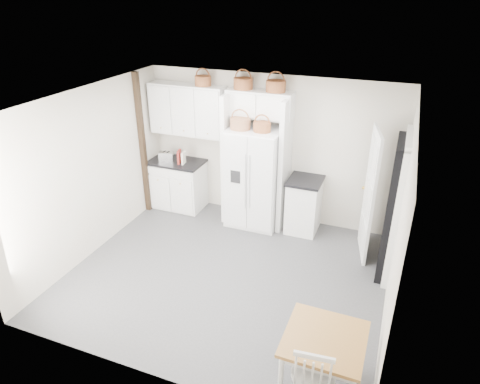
% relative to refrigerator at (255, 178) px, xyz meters
% --- Properties ---
extents(floor, '(4.50, 4.50, 0.00)m').
position_rel_refrigerator_xyz_m(floor, '(0.15, -1.63, -0.88)').
color(floor, '#4D4D4E').
rests_on(floor, ground).
extents(ceiling, '(4.50, 4.50, 0.00)m').
position_rel_refrigerator_xyz_m(ceiling, '(0.15, -1.63, 1.72)').
color(ceiling, white).
rests_on(ceiling, wall_back).
extents(wall_back, '(4.50, 0.00, 4.50)m').
position_rel_refrigerator_xyz_m(wall_back, '(0.15, 0.37, 0.42)').
color(wall_back, beige).
rests_on(wall_back, floor).
extents(wall_left, '(0.00, 4.00, 4.00)m').
position_rel_refrigerator_xyz_m(wall_left, '(-2.10, -1.63, 0.42)').
color(wall_left, beige).
rests_on(wall_left, floor).
extents(wall_right, '(0.00, 4.00, 4.00)m').
position_rel_refrigerator_xyz_m(wall_right, '(2.40, -1.63, 0.42)').
color(wall_right, beige).
rests_on(wall_right, floor).
extents(refrigerator, '(0.91, 0.73, 1.76)m').
position_rel_refrigerator_xyz_m(refrigerator, '(0.00, 0.00, 0.00)').
color(refrigerator, white).
rests_on(refrigerator, floor).
extents(base_cab_left, '(0.97, 0.61, 0.90)m').
position_rel_refrigerator_xyz_m(base_cab_left, '(-1.57, 0.07, -0.43)').
color(base_cab_left, white).
rests_on(base_cab_left, floor).
extents(base_cab_right, '(0.52, 0.63, 0.92)m').
position_rel_refrigerator_xyz_m(base_cab_right, '(0.88, 0.07, -0.42)').
color(base_cab_right, white).
rests_on(base_cab_right, floor).
extents(dining_table, '(0.82, 0.82, 0.68)m').
position_rel_refrigerator_xyz_m(dining_table, '(1.85, -3.08, -0.54)').
color(dining_table, '#995D2A').
rests_on(dining_table, floor).
extents(windsor_chair, '(0.48, 0.44, 0.90)m').
position_rel_refrigerator_xyz_m(windsor_chair, '(1.81, -3.38, -0.43)').
color(windsor_chair, white).
rests_on(windsor_chair, floor).
extents(counter_left, '(1.01, 0.65, 0.04)m').
position_rel_refrigerator_xyz_m(counter_left, '(-1.57, 0.07, 0.04)').
color(counter_left, black).
rests_on(counter_left, base_cab_left).
extents(counter_right, '(0.56, 0.67, 0.04)m').
position_rel_refrigerator_xyz_m(counter_right, '(0.88, 0.07, 0.06)').
color(counter_right, black).
rests_on(counter_right, base_cab_right).
extents(toaster, '(0.30, 0.22, 0.18)m').
position_rel_refrigerator_xyz_m(toaster, '(-1.74, -0.02, 0.15)').
color(toaster, silver).
rests_on(toaster, counter_left).
extents(cookbook_red, '(0.07, 0.17, 0.25)m').
position_rel_refrigerator_xyz_m(cookbook_red, '(-1.47, -0.01, 0.19)').
color(cookbook_red, maroon).
rests_on(cookbook_red, counter_left).
extents(cookbook_cream, '(0.05, 0.15, 0.22)m').
position_rel_refrigerator_xyz_m(cookbook_cream, '(-1.38, -0.01, 0.17)').
color(cookbook_cream, silver).
rests_on(cookbook_cream, counter_left).
extents(basket_upper_c, '(0.29, 0.29, 0.16)m').
position_rel_refrigerator_xyz_m(basket_upper_c, '(-1.03, 0.20, 1.55)').
color(basket_upper_c, brown).
rests_on(basket_upper_c, upper_cabinet).
extents(basket_bridge_a, '(0.32, 0.32, 0.18)m').
position_rel_refrigerator_xyz_m(basket_bridge_a, '(-0.30, 0.20, 1.56)').
color(basket_bridge_a, brown).
rests_on(basket_bridge_a, bridge_cabinet).
extents(basket_bridge_b, '(0.32, 0.32, 0.18)m').
position_rel_refrigerator_xyz_m(basket_bridge_b, '(0.26, 0.20, 1.56)').
color(basket_bridge_b, brown).
rests_on(basket_bridge_b, bridge_cabinet).
extents(basket_fridge_a, '(0.34, 0.34, 0.18)m').
position_rel_refrigerator_xyz_m(basket_fridge_a, '(-0.24, -0.10, 0.97)').
color(basket_fridge_a, brown).
rests_on(basket_fridge_a, refrigerator).
extents(basket_fridge_b, '(0.29, 0.29, 0.16)m').
position_rel_refrigerator_xyz_m(basket_fridge_b, '(0.14, -0.10, 0.96)').
color(basket_fridge_b, brown).
rests_on(basket_fridge_b, refrigerator).
extents(upper_cabinet, '(1.40, 0.34, 0.90)m').
position_rel_refrigerator_xyz_m(upper_cabinet, '(-1.35, 0.20, 1.02)').
color(upper_cabinet, white).
rests_on(upper_cabinet, wall_back).
extents(bridge_cabinet, '(1.12, 0.34, 0.45)m').
position_rel_refrigerator_xyz_m(bridge_cabinet, '(-0.00, 0.20, 1.25)').
color(bridge_cabinet, white).
rests_on(bridge_cabinet, wall_back).
extents(fridge_panel_left, '(0.08, 0.60, 2.30)m').
position_rel_refrigerator_xyz_m(fridge_panel_left, '(-0.51, 0.07, 0.27)').
color(fridge_panel_left, white).
rests_on(fridge_panel_left, floor).
extents(fridge_panel_right, '(0.08, 0.60, 2.30)m').
position_rel_refrigerator_xyz_m(fridge_panel_right, '(0.51, 0.07, 0.27)').
color(fridge_panel_right, white).
rests_on(fridge_panel_right, floor).
extents(trim_post, '(0.09, 0.09, 2.60)m').
position_rel_refrigerator_xyz_m(trim_post, '(-2.05, -0.28, 0.42)').
color(trim_post, black).
rests_on(trim_post, floor).
extents(doorway_void, '(0.18, 0.85, 2.05)m').
position_rel_refrigerator_xyz_m(doorway_void, '(2.31, -0.63, 0.15)').
color(doorway_void, black).
rests_on(doorway_void, floor).
extents(door_slab, '(0.21, 0.79, 2.05)m').
position_rel_refrigerator_xyz_m(door_slab, '(1.95, -0.30, 0.15)').
color(door_slab, white).
rests_on(door_slab, floor).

